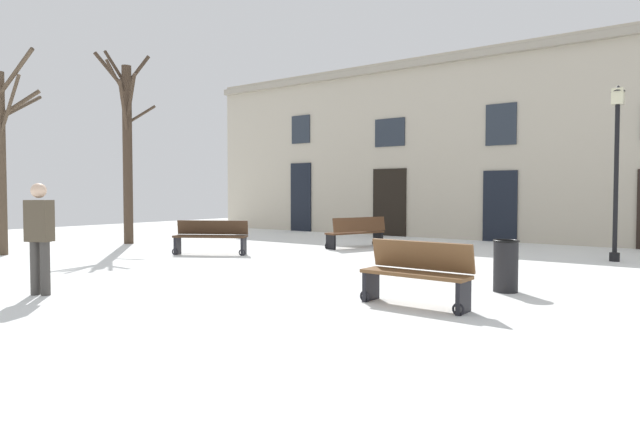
% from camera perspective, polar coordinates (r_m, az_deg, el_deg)
% --- Properties ---
extents(ground_plane, '(33.43, 33.43, 0.00)m').
position_cam_1_polar(ground_plane, '(11.27, -5.46, -5.82)').
color(ground_plane, white).
extents(building_facade, '(20.90, 0.60, 6.27)m').
position_cam_1_polar(building_facade, '(19.12, 13.30, 7.02)').
color(building_facade, '#BCB29E').
rests_on(building_facade, ground).
extents(tree_near_facade, '(1.67, 1.65, 5.89)m').
position_cam_1_polar(tree_near_facade, '(17.70, -19.58, 6.97)').
color(tree_near_facade, '#423326').
rests_on(tree_near_facade, ground).
extents(tree_right_of_center, '(3.06, 2.61, 4.98)m').
position_cam_1_polar(tree_right_of_center, '(15.85, -30.50, 5.77)').
color(tree_right_of_center, '#4C3D2D').
rests_on(tree_right_of_center, ground).
extents(streetlamp, '(0.30, 0.30, 3.99)m').
position_cam_1_polar(streetlamp, '(14.10, 28.66, 5.45)').
color(streetlamp, black).
rests_on(streetlamp, ground).
extents(litter_bin, '(0.41, 0.41, 0.83)m').
position_cam_1_polar(litter_bin, '(9.13, 18.89, -5.19)').
color(litter_bin, black).
rests_on(litter_bin, ground).
extents(bench_near_center_tree, '(1.59, 0.51, 0.90)m').
position_cam_1_polar(bench_near_center_tree, '(7.70, 10.09, -6.14)').
color(bench_near_center_tree, brown).
rests_on(bench_near_center_tree, ground).
extents(bench_facing_shops, '(1.83, 1.30, 0.86)m').
position_cam_1_polar(bench_facing_shops, '(14.07, -11.36, -2.34)').
color(bench_facing_shops, '#3D2819').
rests_on(bench_facing_shops, ground).
extents(bench_far_corner, '(1.02, 1.91, 0.88)m').
position_cam_1_polar(bench_far_corner, '(15.48, 3.85, -1.93)').
color(bench_far_corner, '#51331E').
rests_on(bench_far_corner, ground).
extents(person_by_shop_door, '(0.44, 0.36, 1.72)m').
position_cam_1_polar(person_by_shop_door, '(9.36, -27.33, -1.83)').
color(person_by_shop_door, '#403D3A').
rests_on(person_by_shop_door, ground).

